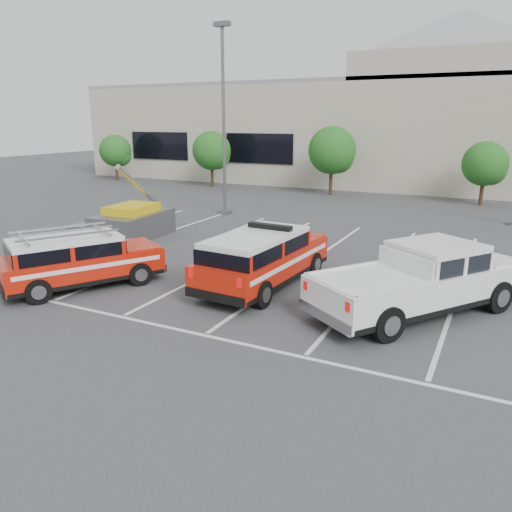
{
  "coord_description": "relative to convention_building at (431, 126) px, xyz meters",
  "views": [
    {
      "loc": [
        6.39,
        -12.63,
        5.27
      ],
      "look_at": [
        -0.53,
        1.11,
        1.05
      ],
      "focal_mm": 35.0,
      "sensor_mm": 36.0,
      "label": 1
    }
  ],
  "objects": [
    {
      "name": "convention_building",
      "position": [
        0.0,
        0.0,
        0.0
      ],
      "size": [
        60.0,
        16.99,
        13.2
      ],
      "color": "#BBB09E",
      "rests_on": "ground"
    },
    {
      "name": "stall_markings",
      "position": [
        -0.18,
        -27.36,
        -4.71
      ],
      "size": [
        23.0,
        15.0,
        0.01
      ],
      "primitive_type": "cube",
      "color": "silver",
      "rests_on": "ground"
    },
    {
      "name": "fire_chief_suv",
      "position": [
        -0.56,
        -30.56,
        -3.91
      ],
      "size": [
        2.42,
        5.76,
        1.98
      ],
      "rotation": [
        0.0,
        0.0,
        -0.07
      ],
      "color": "#B21708",
      "rests_on": "ground"
    },
    {
      "name": "utility_rig",
      "position": [
        -9.14,
        -26.97,
        -4.04
      ],
      "size": [
        3.42,
        4.19,
        3.4
      ],
      "rotation": [
        0.0,
        0.0,
        0.08
      ],
      "color": "#59595E",
      "rests_on": "ground"
    },
    {
      "name": "tree_mid_left",
      "position": [
        -5.09,
        -9.82,
        -1.68
      ],
      "size": [
        3.37,
        3.37,
        4.85
      ],
      "color": "#3F2B19",
      "rests_on": "ground"
    },
    {
      "name": "white_pickup",
      "position": [
        4.39,
        -30.67,
        -3.94
      ],
      "size": [
        5.48,
        6.5,
        1.96
      ],
      "rotation": [
        0.0,
        0.0,
        -0.61
      ],
      "color": "silver",
      "rests_on": "ground"
    },
    {
      "name": "light_pole_left",
      "position": [
        -8.18,
        -19.86,
        0.47
      ],
      "size": [
        0.9,
        0.6,
        10.24
      ],
      "color": "#59595E",
      "rests_on": "ground"
    },
    {
      "name": "tree_mid_right",
      "position": [
        4.91,
        -9.82,
        -2.22
      ],
      "size": [
        2.77,
        2.77,
        3.99
      ],
      "color": "#3F2B19",
      "rests_on": "ground"
    },
    {
      "name": "ladder_suv",
      "position": [
        -5.81,
        -33.28,
        -3.95
      ],
      "size": [
        4.11,
        5.19,
        1.93
      ],
      "rotation": [
        0.0,
        0.0,
        -0.52
      ],
      "color": "#B21708",
      "rests_on": "ground"
    },
    {
      "name": "ground",
      "position": [
        -0.18,
        -31.86,
        -4.72
      ],
      "size": [
        120.0,
        120.0,
        0.0
      ],
      "primitive_type": "plane",
      "color": "#37373A",
      "rests_on": "ground"
    },
    {
      "name": "tree_left",
      "position": [
        -15.09,
        -9.82,
        -1.95
      ],
      "size": [
        3.07,
        3.07,
        4.42
      ],
      "color": "#3F2B19",
      "rests_on": "ground"
    },
    {
      "name": "tree_far_left",
      "position": [
        -25.09,
        -9.82,
        -2.22
      ],
      "size": [
        2.77,
        2.77,
        3.99
      ],
      "color": "#3F2B19",
      "rests_on": "ground"
    }
  ]
}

